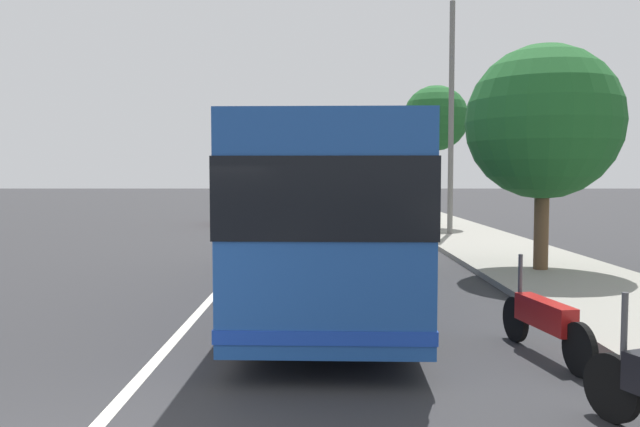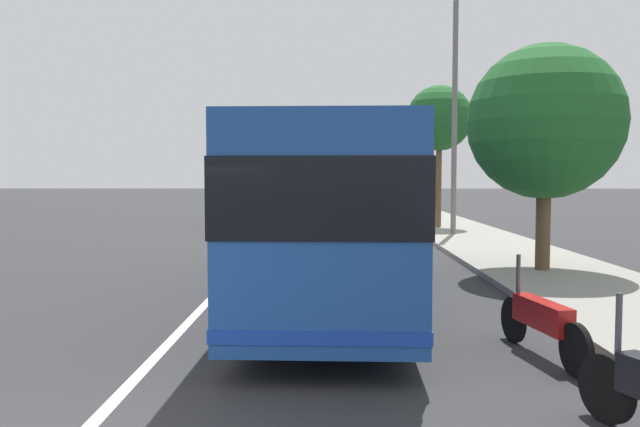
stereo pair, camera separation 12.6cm
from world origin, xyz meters
The scene contains 9 objects.
sidewalk_curb centered at (10.00, -7.63, 0.07)m, with size 110.00×3.60×0.14m, color gray.
lane_divider_line centered at (10.00, 0.00, 0.00)m, with size 110.00×0.16×0.01m, color silver.
coach_bus centered at (8.05, -2.33, 1.77)m, with size 11.41×2.83×3.12m.
motorcycle_nearest_curb centered at (3.77, -5.04, 0.48)m, with size 2.23×0.46×1.27m.
car_ahead_same_lane centered at (26.51, 1.99, 0.69)m, with size 4.44×2.13×1.42m.
car_side_street centered at (36.92, -1.77, 0.73)m, with size 4.54×2.06×1.52m.
roadside_tree_mid_block centered at (10.66, -7.37, 3.62)m, with size 3.64×3.64×5.45m.
roadside_tree_far_block centered at (23.21, -7.08, 4.81)m, with size 2.81×2.81×6.25m.
utility_pole centered at (19.92, -7.07, 4.47)m, with size 0.20×0.20×8.93m, color slate.
Camera 1 is at (-4.42, -2.12, 2.38)m, focal length 35.69 mm.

